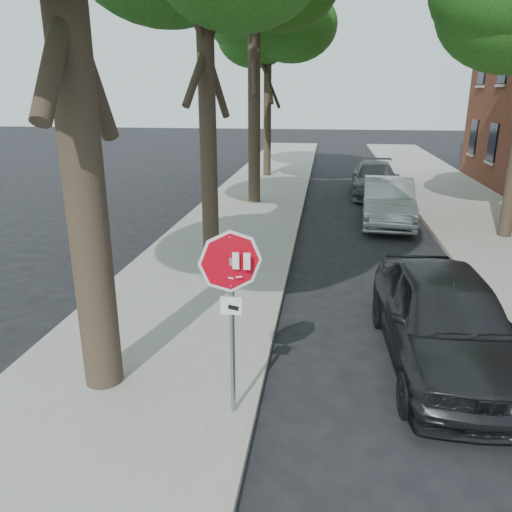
{
  "coord_description": "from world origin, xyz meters",
  "views": [
    {
      "loc": [
        0.42,
        -5.81,
        4.31
      ],
      "look_at": [
        -0.53,
        1.04,
        2.05
      ],
      "focal_mm": 35.0,
      "sensor_mm": 36.0,
      "label": 1
    }
  ],
  "objects_px": {
    "tree_far": "(268,32)",
    "car_c": "(375,179)",
    "car_a": "(445,318)",
    "stop_sign": "(231,289)",
    "car_b": "(388,201)"
  },
  "relations": [
    {
      "from": "tree_far",
      "to": "car_c",
      "type": "distance_m",
      "value": 9.51
    },
    {
      "from": "car_a",
      "to": "stop_sign",
      "type": "bearing_deg",
      "value": -149.99
    },
    {
      "from": "car_a",
      "to": "car_c",
      "type": "relative_size",
      "value": 0.97
    },
    {
      "from": "car_a",
      "to": "car_c",
      "type": "height_order",
      "value": "car_a"
    },
    {
      "from": "stop_sign",
      "to": "car_c",
      "type": "xyz_separation_m",
      "value": [
        3.3,
        16.69,
        -1.23
      ]
    },
    {
      "from": "car_a",
      "to": "car_c",
      "type": "distance_m",
      "value": 14.7
    },
    {
      "from": "tree_far",
      "to": "car_b",
      "type": "height_order",
      "value": "tree_far"
    },
    {
      "from": "car_a",
      "to": "car_b",
      "type": "distance_m",
      "value": 9.6
    },
    {
      "from": "stop_sign",
      "to": "car_c",
      "type": "distance_m",
      "value": 17.05
    },
    {
      "from": "stop_sign",
      "to": "tree_far",
      "type": "height_order",
      "value": "tree_far"
    },
    {
      "from": "stop_sign",
      "to": "tree_far",
      "type": "bearing_deg",
      "value": 95.46
    },
    {
      "from": "tree_far",
      "to": "car_c",
      "type": "height_order",
      "value": "tree_far"
    },
    {
      "from": "car_a",
      "to": "car_c",
      "type": "bearing_deg",
      "value": 87.25
    },
    {
      "from": "tree_far",
      "to": "car_c",
      "type": "xyz_separation_m",
      "value": [
        5.32,
        -4.45,
        -6.5
      ]
    },
    {
      "from": "tree_far",
      "to": "car_a",
      "type": "xyz_separation_m",
      "value": [
        5.18,
        -19.15,
        -6.4
      ]
    }
  ]
}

